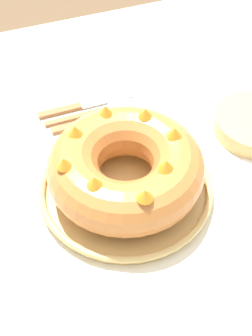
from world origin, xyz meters
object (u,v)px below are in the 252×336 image
object	(u,v)px
serving_dish	(126,189)
cake_knife	(87,123)
bundt_cake	(126,168)
fork	(97,112)
serving_knife	(79,106)

from	to	relation	value
serving_dish	cake_knife	bearing A→B (deg)	-176.68
bundt_cake	cake_knife	size ratio (longest dim) A/B	1.56
fork	bundt_cake	bearing A→B (deg)	0.49
serving_dish	serving_knife	size ratio (longest dim) A/B	1.50
serving_dish	serving_knife	world-z (taller)	serving_dish
serving_dish	bundt_cake	distance (m)	0.06
bundt_cake	serving_dish	bearing A→B (deg)	76.70
cake_knife	bundt_cake	bearing A→B (deg)	6.48
serving_dish	serving_knife	bearing A→B (deg)	-177.51
bundt_cake	fork	world-z (taller)	bundt_cake
serving_knife	cake_knife	world-z (taller)	same
serving_dish	fork	size ratio (longest dim) A/B	1.59
bundt_cake	cake_knife	world-z (taller)	bundt_cake
bundt_cake	fork	bearing A→B (deg)	175.21
serving_dish	cake_knife	size ratio (longest dim) A/B	1.80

